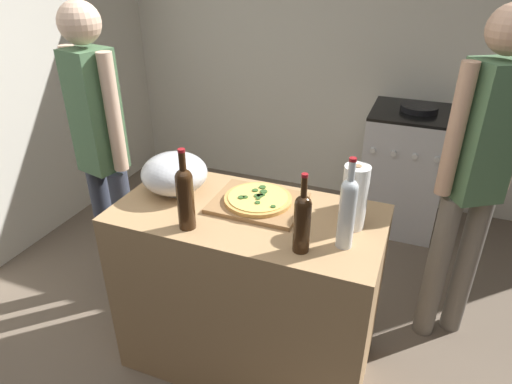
% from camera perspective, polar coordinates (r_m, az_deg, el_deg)
% --- Properties ---
extents(ground_plane, '(4.48, 3.22, 0.02)m').
position_cam_1_polar(ground_plane, '(3.02, 5.62, -11.12)').
color(ground_plane, '#6B5B4C').
extents(kitchen_wall_rear, '(4.48, 0.10, 2.60)m').
position_cam_1_polar(kitchen_wall_rear, '(3.72, 12.91, 18.40)').
color(kitchen_wall_rear, silver).
rests_on(kitchen_wall_rear, ground_plane).
extents(kitchen_wall_left, '(0.10, 3.22, 2.60)m').
position_cam_1_polar(kitchen_wall_left, '(3.47, -27.77, 15.30)').
color(kitchen_wall_left, silver).
rests_on(kitchen_wall_left, ground_plane).
extents(counter, '(1.19, 0.60, 0.89)m').
position_cam_1_polar(counter, '(2.23, -0.96, -12.40)').
color(counter, tan).
rests_on(counter, ground_plane).
extents(cutting_board, '(0.40, 0.32, 0.02)m').
position_cam_1_polar(cutting_board, '(2.02, 0.26, -1.39)').
color(cutting_board, '#9E7247').
rests_on(cutting_board, counter).
extents(pizza, '(0.30, 0.30, 0.03)m').
position_cam_1_polar(pizza, '(2.01, 0.26, -0.87)').
color(pizza, tan).
rests_on(pizza, cutting_board).
extents(mixing_bowl, '(0.31, 0.31, 0.19)m').
position_cam_1_polar(mixing_bowl, '(2.13, -10.28, 2.34)').
color(mixing_bowl, '#B2B2B7').
rests_on(mixing_bowl, counter).
extents(paper_towel_roll, '(0.10, 0.10, 0.28)m').
position_cam_1_polar(paper_towel_roll, '(1.85, 12.36, -0.64)').
color(paper_towel_roll, white).
rests_on(paper_towel_roll, counter).
extents(wine_bottle_green, '(0.06, 0.06, 0.37)m').
position_cam_1_polar(wine_bottle_green, '(1.71, 11.49, -2.22)').
color(wine_bottle_green, silver).
rests_on(wine_bottle_green, counter).
extents(wine_bottle_dark, '(0.07, 0.07, 0.35)m').
position_cam_1_polar(wine_bottle_dark, '(1.82, -8.96, -0.42)').
color(wine_bottle_dark, '#331E0F').
rests_on(wine_bottle_dark, counter).
extents(wine_bottle_amber, '(0.06, 0.06, 0.32)m').
position_cam_1_polar(wine_bottle_amber, '(1.67, 5.87, -3.59)').
color(wine_bottle_amber, '#331E0F').
rests_on(wine_bottle_amber, counter).
extents(stove, '(0.55, 0.58, 0.95)m').
position_cam_1_polar(stove, '(3.53, 18.11, 2.78)').
color(stove, '#B7B7BC').
rests_on(stove, ground_plane).
extents(person_in_stripes, '(0.36, 0.24, 1.70)m').
position_cam_1_polar(person_in_stripes, '(2.56, -19.03, 5.61)').
color(person_in_stripes, '#383D4C').
rests_on(person_in_stripes, ground_plane).
extents(person_in_red, '(0.33, 0.28, 1.72)m').
position_cam_1_polar(person_in_red, '(2.34, 26.15, 2.63)').
color(person_in_red, slate).
rests_on(person_in_red, ground_plane).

